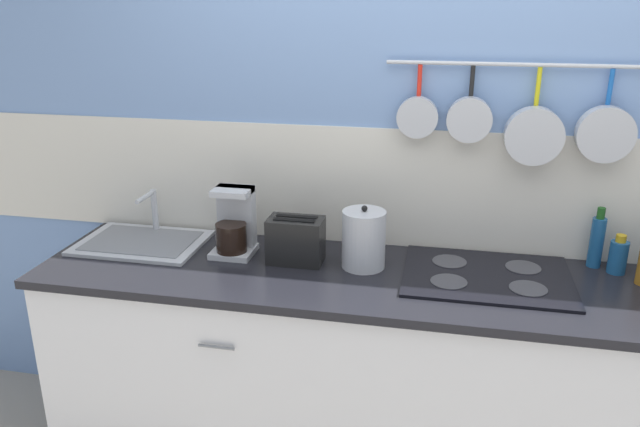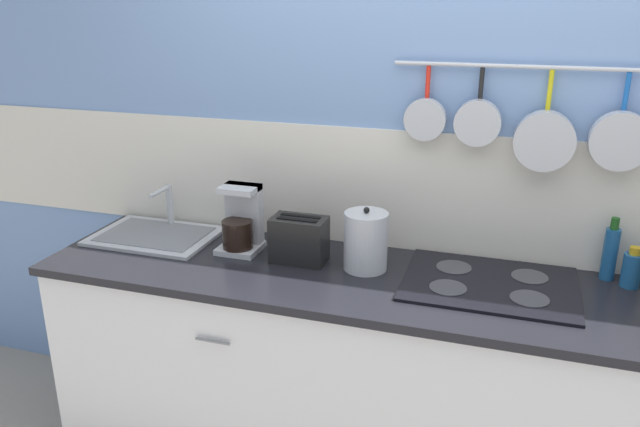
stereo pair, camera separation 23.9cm
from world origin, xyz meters
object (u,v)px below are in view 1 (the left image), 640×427
Objects in this scene: kettle at (364,239)px; bottle_hot_sauce at (598,241)px; bottle_dish_soap at (619,256)px; toaster at (296,240)px; coffee_maker at (235,227)px.

bottle_hot_sauce is at bearing 12.00° from kettle.
kettle is 1.00m from bottle_dish_soap.
kettle reaches higher than toaster.
coffee_maker reaches higher than bottle_dish_soap.
coffee_maker is 1.19× the size of toaster.
kettle is (0.55, -0.03, 0.00)m from coffee_maker.
kettle is at bearing -168.00° from bottle_hot_sauce.
coffee_maker reaches higher than bottle_hot_sauce.
coffee_maker is at bearing 171.29° from toaster.
bottle_dish_soap is at bearing -32.77° from bottle_hot_sauce.
bottle_hot_sauce is 0.10m from bottle_dish_soap.
coffee_maker is 1.54m from bottle_dish_soap.
toaster is at bearing -170.35° from bottle_hot_sauce.
coffee_maker reaches higher than toaster.
kettle is 0.93m from bottle_hot_sauce.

